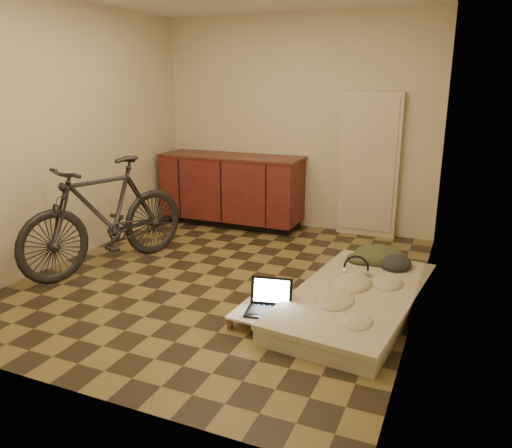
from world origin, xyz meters
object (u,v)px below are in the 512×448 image
at_px(lap_desk, 275,316).
at_px(laptop, 269,304).
at_px(bicycle, 105,209).
at_px(futon, 356,300).

xyz_separation_m(lap_desk, laptop, (-0.07, 0.05, 0.06)).
height_order(bicycle, lap_desk, bicycle).
relative_size(lap_desk, laptop, 1.75).
xyz_separation_m(bicycle, futon, (2.50, 0.02, -0.52)).
distance_m(futon, laptop, 0.77).
height_order(bicycle, laptop, bicycle).
relative_size(bicycle, laptop, 4.94).
distance_m(bicycle, laptop, 2.05).
relative_size(bicycle, lap_desk, 2.81).
bearing_deg(lap_desk, futon, 51.60).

